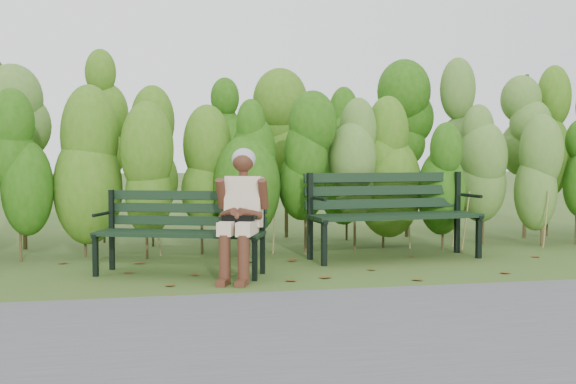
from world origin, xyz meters
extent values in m
plane|color=#3A4E1A|center=(0.00, 0.00, 0.00)|extent=(80.00, 80.00, 0.00)
cube|color=#474749|center=(0.00, -2.20, 0.01)|extent=(60.00, 2.50, 0.01)
cylinder|color=#47381E|center=(-2.75, 1.30, 0.40)|extent=(0.03, 0.03, 0.80)
ellipsoid|color=#366F13|center=(-2.75, 1.30, 1.04)|extent=(0.64, 0.64, 1.44)
cylinder|color=#47381E|center=(-2.14, 1.30, 0.40)|extent=(0.03, 0.03, 0.80)
ellipsoid|color=#366F13|center=(-2.14, 1.30, 1.04)|extent=(0.64, 0.64, 1.44)
cylinder|color=#47381E|center=(-1.53, 1.30, 0.40)|extent=(0.03, 0.03, 0.80)
ellipsoid|color=#366F13|center=(-1.53, 1.30, 1.04)|extent=(0.64, 0.64, 1.44)
cylinder|color=#47381E|center=(-0.92, 1.30, 0.40)|extent=(0.03, 0.03, 0.80)
ellipsoid|color=#366F13|center=(-0.92, 1.30, 1.04)|extent=(0.64, 0.64, 1.44)
cylinder|color=#47381E|center=(-0.31, 1.30, 0.40)|extent=(0.03, 0.03, 0.80)
ellipsoid|color=#366F13|center=(-0.31, 1.30, 1.04)|extent=(0.64, 0.64, 1.44)
cylinder|color=#47381E|center=(0.31, 1.30, 0.40)|extent=(0.03, 0.03, 0.80)
ellipsoid|color=#366F13|center=(0.31, 1.30, 1.04)|extent=(0.64, 0.64, 1.44)
cylinder|color=#47381E|center=(0.92, 1.30, 0.40)|extent=(0.03, 0.03, 0.80)
ellipsoid|color=#366F13|center=(0.92, 1.30, 1.04)|extent=(0.64, 0.64, 1.44)
cylinder|color=#47381E|center=(1.53, 1.30, 0.40)|extent=(0.03, 0.03, 0.80)
ellipsoid|color=#366F13|center=(1.53, 1.30, 1.04)|extent=(0.64, 0.64, 1.44)
cylinder|color=#47381E|center=(2.14, 1.30, 0.40)|extent=(0.03, 0.03, 0.80)
ellipsoid|color=#366F13|center=(2.14, 1.30, 1.04)|extent=(0.64, 0.64, 1.44)
cylinder|color=#47381E|center=(2.75, 1.30, 0.40)|extent=(0.03, 0.03, 0.80)
ellipsoid|color=#366F13|center=(2.75, 1.30, 1.04)|extent=(0.64, 0.64, 1.44)
cylinder|color=#47381E|center=(3.36, 1.30, 0.40)|extent=(0.03, 0.03, 0.80)
ellipsoid|color=#366F13|center=(3.36, 1.30, 1.04)|extent=(0.64, 0.64, 1.44)
cylinder|color=#47381E|center=(-2.69, 2.30, 0.55)|extent=(0.04, 0.04, 1.10)
ellipsoid|color=#1E550B|center=(-2.69, 2.30, 1.43)|extent=(0.70, 0.70, 1.98)
cylinder|color=#47381E|center=(-1.92, 2.30, 0.55)|extent=(0.04, 0.04, 1.10)
ellipsoid|color=#1E550B|center=(-1.92, 2.30, 1.43)|extent=(0.70, 0.70, 1.98)
cylinder|color=#47381E|center=(-1.15, 2.30, 0.55)|extent=(0.04, 0.04, 1.10)
ellipsoid|color=#1E550B|center=(-1.15, 2.30, 1.43)|extent=(0.70, 0.70, 1.98)
cylinder|color=#47381E|center=(-0.38, 2.30, 0.55)|extent=(0.04, 0.04, 1.10)
ellipsoid|color=#1E550B|center=(-0.38, 2.30, 1.43)|extent=(0.70, 0.70, 1.98)
cylinder|color=#47381E|center=(0.38, 2.30, 0.55)|extent=(0.04, 0.04, 1.10)
ellipsoid|color=#1E550B|center=(0.38, 2.30, 1.43)|extent=(0.70, 0.70, 1.98)
cylinder|color=#47381E|center=(1.15, 2.30, 0.55)|extent=(0.04, 0.04, 1.10)
ellipsoid|color=#1E550B|center=(1.15, 2.30, 1.43)|extent=(0.70, 0.70, 1.98)
cylinder|color=#47381E|center=(1.92, 2.30, 0.55)|extent=(0.04, 0.04, 1.10)
ellipsoid|color=#1E550B|center=(1.92, 2.30, 1.43)|extent=(0.70, 0.70, 1.98)
cylinder|color=#47381E|center=(2.69, 2.30, 0.55)|extent=(0.04, 0.04, 1.10)
ellipsoid|color=#1E550B|center=(2.69, 2.30, 1.43)|extent=(0.70, 0.70, 1.98)
cylinder|color=#47381E|center=(3.46, 2.30, 0.55)|extent=(0.04, 0.04, 1.10)
ellipsoid|color=#1E550B|center=(3.46, 2.30, 1.43)|extent=(0.70, 0.70, 1.98)
cylinder|color=#47381E|center=(4.22, 2.30, 0.55)|extent=(0.04, 0.04, 1.10)
ellipsoid|color=#1E550B|center=(4.22, 2.30, 1.43)|extent=(0.70, 0.70, 1.98)
cube|color=brown|center=(-0.86, -0.85, 0.00)|extent=(0.11, 0.11, 0.01)
cube|color=brown|center=(0.08, -0.06, 0.00)|extent=(0.11, 0.11, 0.01)
cube|color=brown|center=(-1.37, 0.29, 0.00)|extent=(0.10, 0.11, 0.01)
cube|color=brown|center=(2.11, 0.12, 0.00)|extent=(0.11, 0.10, 0.01)
cube|color=brown|center=(0.79, 0.63, 0.00)|extent=(0.11, 0.11, 0.01)
cube|color=brown|center=(1.26, 0.30, 0.00)|extent=(0.10, 0.11, 0.01)
cube|color=brown|center=(-1.05, 0.98, 0.00)|extent=(0.10, 0.11, 0.01)
cube|color=brown|center=(-0.99, 0.23, 0.00)|extent=(0.09, 0.11, 0.01)
cube|color=brown|center=(-1.34, 0.63, 0.00)|extent=(0.11, 0.11, 0.01)
cube|color=brown|center=(-1.60, -0.86, 0.00)|extent=(0.11, 0.11, 0.01)
cube|color=brown|center=(-0.26, -0.24, 0.00)|extent=(0.10, 0.11, 0.01)
cube|color=brown|center=(0.17, 0.53, 0.00)|extent=(0.09, 0.11, 0.01)
cube|color=brown|center=(-0.71, 0.75, 0.00)|extent=(0.10, 0.11, 0.01)
cube|color=brown|center=(2.42, -0.62, 0.00)|extent=(0.11, 0.11, 0.01)
cube|color=brown|center=(-2.42, -1.07, 0.00)|extent=(0.10, 0.08, 0.01)
cube|color=brown|center=(1.85, 0.13, 0.00)|extent=(0.10, 0.11, 0.01)
cube|color=brown|center=(-2.25, 0.43, 0.00)|extent=(0.10, 0.11, 0.01)
cube|color=brown|center=(1.96, -0.80, 0.00)|extent=(0.10, 0.09, 0.01)
cube|color=black|center=(-1.14, -0.08, 0.39)|extent=(1.50, 0.63, 0.03)
cube|color=black|center=(-1.10, 0.02, 0.39)|extent=(1.50, 0.63, 0.03)
cube|color=black|center=(-1.07, 0.12, 0.39)|extent=(1.50, 0.63, 0.03)
cube|color=black|center=(-1.03, 0.22, 0.39)|extent=(1.50, 0.63, 0.03)
cube|color=black|center=(-1.00, 0.30, 0.49)|extent=(1.48, 0.58, 0.09)
cube|color=black|center=(-1.00, 0.31, 0.61)|extent=(1.48, 0.58, 0.09)
cube|color=black|center=(-0.99, 0.32, 0.73)|extent=(1.48, 0.58, 0.09)
cube|color=black|center=(-1.85, 0.16, 0.20)|extent=(0.06, 0.06, 0.39)
cube|color=black|center=(-1.72, 0.51, 0.39)|extent=(0.06, 0.06, 0.78)
cube|color=black|center=(-1.79, 0.33, 0.37)|extent=(0.19, 0.42, 0.03)
cylinder|color=black|center=(-1.80, 0.28, 0.56)|extent=(0.14, 0.32, 0.03)
cube|color=black|center=(-0.44, -0.35, 0.20)|extent=(0.06, 0.06, 0.39)
cube|color=black|center=(-0.32, 0.00, 0.39)|extent=(0.06, 0.06, 0.78)
cube|color=black|center=(-0.38, -0.19, 0.37)|extent=(0.19, 0.42, 0.03)
cylinder|color=black|center=(-0.40, -0.23, 0.56)|extent=(0.14, 0.32, 0.03)
cube|color=black|center=(1.25, 0.42, 0.47)|extent=(1.87, 0.28, 0.04)
cube|color=black|center=(1.24, 0.54, 0.47)|extent=(1.87, 0.28, 0.04)
cube|color=black|center=(1.23, 0.67, 0.47)|extent=(1.87, 0.28, 0.04)
cube|color=black|center=(1.22, 0.80, 0.47)|extent=(1.87, 0.28, 0.04)
cube|color=black|center=(1.21, 0.90, 0.58)|extent=(1.86, 0.23, 0.11)
cube|color=black|center=(1.21, 0.91, 0.72)|extent=(1.86, 0.23, 0.11)
cube|color=black|center=(1.20, 0.93, 0.87)|extent=(1.86, 0.23, 0.11)
cube|color=black|center=(0.37, 0.32, 0.23)|extent=(0.06, 0.06, 0.47)
cube|color=black|center=(0.33, 0.76, 0.47)|extent=(0.06, 0.06, 0.93)
cube|color=black|center=(0.35, 0.53, 0.45)|extent=(0.10, 0.52, 0.04)
cylinder|color=black|center=(0.35, 0.48, 0.67)|extent=(0.07, 0.39, 0.04)
cube|color=black|center=(2.14, 0.48, 0.23)|extent=(0.06, 0.06, 0.47)
cube|color=black|center=(2.10, 0.93, 0.47)|extent=(0.06, 0.06, 0.93)
cube|color=black|center=(2.12, 0.69, 0.45)|extent=(0.10, 0.52, 0.04)
cylinder|color=black|center=(2.13, 0.64, 0.67)|extent=(0.07, 0.39, 0.04)
cube|color=beige|center=(-0.67, -0.29, 0.47)|extent=(0.26, 0.41, 0.12)
cube|color=beige|center=(-0.51, -0.35, 0.47)|extent=(0.26, 0.41, 0.12)
cylinder|color=#492518|center=(-0.72, -0.44, 0.21)|extent=(0.13, 0.13, 0.43)
cylinder|color=#492518|center=(-0.56, -0.50, 0.21)|extent=(0.13, 0.13, 0.43)
cube|color=#492518|center=(-0.75, -0.51, 0.03)|extent=(0.14, 0.20, 0.06)
cube|color=#492518|center=(-0.59, -0.57, 0.03)|extent=(0.14, 0.20, 0.06)
cube|color=beige|center=(-0.50, -0.09, 0.69)|extent=(0.39, 0.33, 0.48)
cylinder|color=#492518|center=(-0.51, -0.10, 0.94)|extent=(0.08, 0.08, 0.09)
sphere|color=#492518|center=(-0.51, -0.11, 1.06)|extent=(0.19, 0.19, 0.19)
ellipsoid|color=gray|center=(-0.50, -0.09, 1.08)|extent=(0.22, 0.21, 0.20)
cylinder|color=#492518|center=(-0.71, -0.09, 0.77)|extent=(0.14, 0.21, 0.29)
cylinder|color=#492518|center=(-0.35, -0.22, 0.77)|extent=(0.14, 0.21, 0.29)
cylinder|color=#492518|center=(-0.66, -0.24, 0.59)|extent=(0.15, 0.26, 0.12)
cylinder|color=#492518|center=(-0.48, -0.30, 0.59)|extent=(0.25, 0.20, 0.12)
sphere|color=#492518|center=(-0.59, -0.32, 0.58)|extent=(0.10, 0.10, 0.10)
cube|color=black|center=(-0.59, -0.31, 0.51)|extent=(0.30, 0.20, 0.15)
camera|label=1|loc=(-1.34, -6.21, 1.10)|focal=42.00mm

